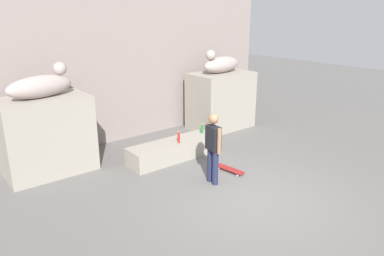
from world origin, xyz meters
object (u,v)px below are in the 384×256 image
object	(u,v)px
skater	(213,146)
bottle_red	(179,138)
bottle_green	(202,129)
skateboard	(230,169)
statue_reclining_right	(221,64)
statue_reclining_left	(41,85)

from	to	relation	value
skater	bottle_red	size ratio (longest dim) A/B	5.11
bottle_green	skateboard	bearing A→B (deg)	-105.84
statue_reclining_right	bottle_red	xyz separation A→B (m)	(-2.79, -1.43, -1.54)
statue_reclining_right	skateboard	world-z (taller)	statue_reclining_right
statue_reclining_left	skateboard	world-z (taller)	statue_reclining_left
statue_reclining_left	skater	xyz separation A→B (m)	(2.70, -3.02, -1.24)
statue_reclining_left	skater	size ratio (longest dim) A/B	1.01
statue_reclining_right	skater	xyz separation A→B (m)	(-2.99, -3.01, -1.24)
bottle_green	skater	bearing A→B (deg)	-123.55
statue_reclining_right	bottle_red	distance (m)	3.50
statue_reclining_left	skateboard	distance (m)	4.93
statue_reclining_left	statue_reclining_right	size ratio (longest dim) A/B	1.01
skater	bottle_green	distance (m)	2.20
statue_reclining_left	skater	distance (m)	4.24
skater	bottle_green	bearing A→B (deg)	152.25
skateboard	bottle_green	xyz separation A→B (m)	(0.46, 1.63, 0.54)
skater	bottle_red	bearing A→B (deg)	178.60
statue_reclining_left	bottle_red	world-z (taller)	statue_reclining_left
statue_reclining_right	bottle_red	world-z (taller)	statue_reclining_right
statue_reclining_left	skateboard	xyz separation A→B (m)	(3.45, -2.84, -2.10)
skater	skateboard	size ratio (longest dim) A/B	2.04
bottle_green	bottle_red	world-z (taller)	bottle_red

